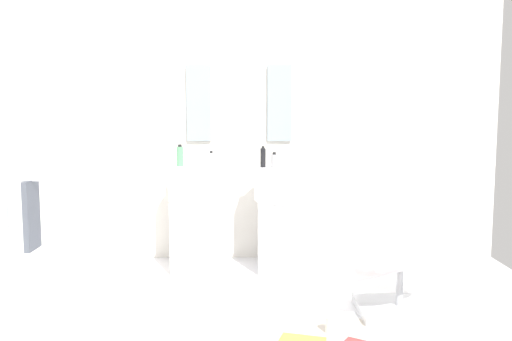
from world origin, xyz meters
TOP-DOWN VIEW (x-y plane):
  - ground_plane at (0.00, 0.00)m, footprint 4.80×3.60m
  - rear_partition at (0.00, 1.65)m, footprint 4.80×0.10m
  - pedestal_sink_left at (-0.37, 1.21)m, footprint 0.47×0.47m
  - pedestal_sink_right at (0.37, 1.21)m, footprint 0.47×0.47m
  - vanity_mirror_left at (-0.37, 1.58)m, footprint 0.22×0.03m
  - vanity_mirror_right at (0.37, 1.58)m, footprint 0.22×0.03m
  - lounge_chair at (1.13, 0.16)m, footprint 1.10×1.10m
  - towel_rack at (-1.48, 0.38)m, footprint 0.37×0.22m
  - magazine_ochre at (0.42, -0.32)m, footprint 0.30×0.22m
  - coffee_mug at (0.62, -0.17)m, footprint 0.08×0.08m
  - soap_bottle_clear at (-0.23, 1.21)m, footprint 0.05×0.05m
  - soap_bottle_grey at (0.31, 1.10)m, footprint 0.05×0.05m
  - soap_bottle_white at (-0.50, 1.28)m, footprint 0.05×0.05m
  - soap_bottle_black at (0.21, 1.15)m, footprint 0.05×0.05m
  - soap_bottle_green at (-0.50, 1.23)m, footprint 0.06×0.06m

SIDE VIEW (x-z plane):
  - ground_plane at x=0.00m, z-range -0.04..0.00m
  - magazine_ochre at x=0.42m, z-range 0.01..0.03m
  - coffee_mug at x=0.62m, z-range 0.01..0.11m
  - lounge_chair at x=1.13m, z-range 0.03..0.67m
  - pedestal_sink_left at x=-0.37m, z-range -0.02..0.99m
  - pedestal_sink_right at x=0.37m, z-range -0.02..0.99m
  - towel_rack at x=-1.48m, z-range 0.15..1.10m
  - soap_bottle_white at x=-0.50m, z-range 0.91..1.04m
  - soap_bottle_grey at x=0.31m, z-range 0.91..1.04m
  - soap_bottle_clear at x=-0.23m, z-range 0.91..1.04m
  - soap_bottle_black at x=0.21m, z-range 0.91..1.09m
  - soap_bottle_green at x=-0.50m, z-range 0.91..1.09m
  - rear_partition at x=0.00m, z-range 0.00..2.60m
  - vanity_mirror_left at x=-0.37m, z-range 1.11..1.81m
  - vanity_mirror_right at x=0.37m, z-range 1.11..1.81m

